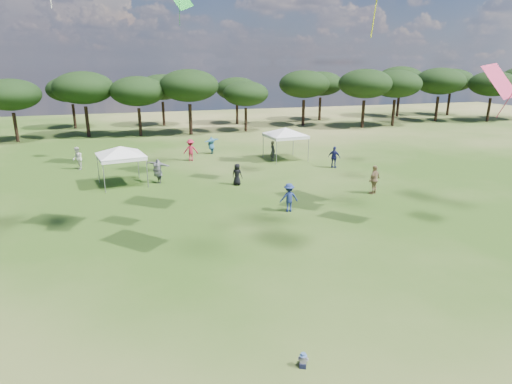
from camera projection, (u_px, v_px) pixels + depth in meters
tree_line at (178, 87)px, 52.54m from camera, size 108.78×17.63×7.77m
tent_left at (120, 148)px, 29.39m from camera, size 6.00×6.00×3.06m
tent_right at (286, 129)px, 37.24m from camera, size 6.42×6.42×3.14m
toddler at (303, 361)px, 12.08m from camera, size 0.35×0.38×0.46m
festival_crowd at (159, 170)px, 30.52m from camera, size 27.79×21.95×1.92m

